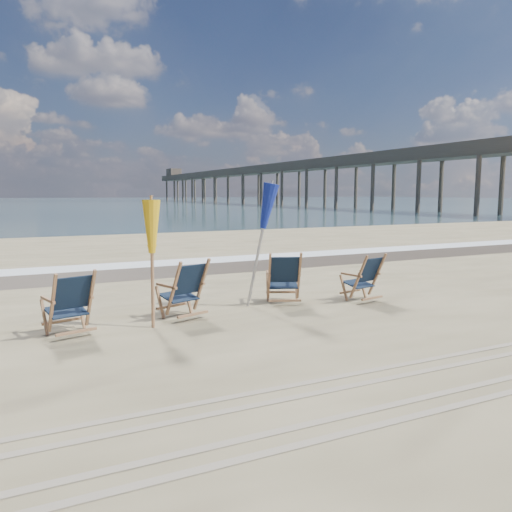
# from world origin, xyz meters

# --- Properties ---
(ocean) EXTENTS (400.00, 400.00, 0.00)m
(ocean) POSITION_xyz_m (0.00, 128.00, 0.00)
(ocean) COLOR #36525B
(ocean) RESTS_ON ground
(surf_foam) EXTENTS (200.00, 1.40, 0.01)m
(surf_foam) POSITION_xyz_m (0.00, 8.30, 0.00)
(surf_foam) COLOR silver
(surf_foam) RESTS_ON ground
(wet_sand_strip) EXTENTS (200.00, 2.60, 0.00)m
(wet_sand_strip) POSITION_xyz_m (0.00, 6.80, 0.00)
(wet_sand_strip) COLOR #42362A
(wet_sand_strip) RESTS_ON ground
(tire_tracks) EXTENTS (80.00, 1.30, 0.01)m
(tire_tracks) POSITION_xyz_m (0.00, -2.80, 0.01)
(tire_tracks) COLOR gray
(tire_tracks) RESTS_ON ground
(beach_chair_0) EXTENTS (0.83, 0.89, 1.03)m
(beach_chair_0) POSITION_xyz_m (-3.40, 1.02, 0.52)
(beach_chair_0) COLOR black
(beach_chair_0) RESTS_ON ground
(beach_chair_1) EXTENTS (0.89, 0.94, 1.06)m
(beach_chair_1) POSITION_xyz_m (-1.49, 1.31, 0.53)
(beach_chair_1) COLOR black
(beach_chair_1) RESTS_ON ground
(beach_chair_2) EXTENTS (0.91, 0.96, 1.05)m
(beach_chair_2) POSITION_xyz_m (0.55, 1.39, 0.53)
(beach_chair_2) COLOR black
(beach_chair_2) RESTS_ON ground
(beach_chair_3) EXTENTS (0.75, 0.81, 0.99)m
(beach_chair_3) POSITION_xyz_m (2.18, 1.04, 0.49)
(beach_chair_3) COLOR black
(beach_chair_3) RESTS_ON ground
(umbrella_yellow) EXTENTS (0.30, 0.30, 2.05)m
(umbrella_yellow) POSITION_xyz_m (-2.44, 0.98, 1.53)
(umbrella_yellow) COLOR #9D6C46
(umbrella_yellow) RESTS_ON ground
(umbrella_blue) EXTENTS (0.30, 0.30, 2.37)m
(umbrella_blue) POSITION_xyz_m (-0.25, 1.56, 1.84)
(umbrella_blue) COLOR #A5A5AD
(umbrella_blue) RESTS_ON ground
(fishing_pier) EXTENTS (4.40, 140.00, 9.30)m
(fishing_pier) POSITION_xyz_m (38.00, 74.00, 4.65)
(fishing_pier) COLOR brown
(fishing_pier) RESTS_ON ground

